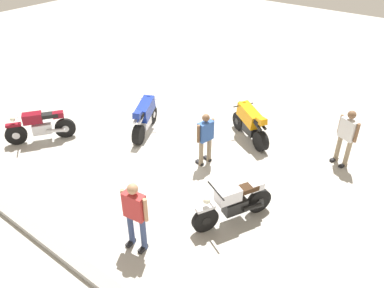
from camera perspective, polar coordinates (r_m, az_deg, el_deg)
The scene contains 9 objects.
ground_plane at distance 11.65m, azimuth -3.28°, elevation -0.48°, with size 40.00×40.00×0.00m, color #ADAAA3.
curb_edge at distance 9.41m, azimuth -22.12°, elevation -12.32°, with size 14.00×0.30×0.15m, color gray.
motorcycle_blue_sportbike at distance 12.21m, azimuth -7.07°, elevation 4.22°, with size 1.03×1.85×1.14m.
motorcycle_orange_sportbike at distance 11.89m, azimuth 8.69°, elevation 3.26°, with size 1.79×1.14×1.14m.
motorcycle_silver_cruiser at distance 8.85m, azimuth 6.30°, elevation -8.85°, with size 1.06×1.93×1.09m.
motorcycle_maroon_cruiser at distance 12.61m, azimuth -21.86°, elevation 2.55°, with size 1.32×1.77×1.09m.
person_in_red_shirt at distance 8.01m, azimuth -8.56°, elevation -10.08°, with size 0.66×0.35×1.70m.
person_in_blue_shirt at distance 10.48m, azimuth 2.03°, elevation 1.14°, with size 0.38×0.63×1.58m.
person_in_white_shirt at distance 11.25m, azimuth 22.24°, elevation 1.35°, with size 0.63×0.45×1.69m.
Camera 1 is at (-6.44, 7.33, 6.36)m, focal length 35.50 mm.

